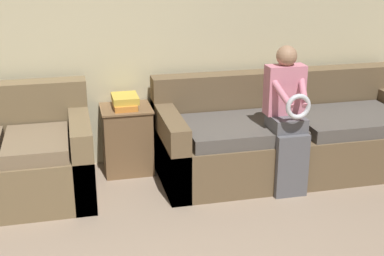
{
  "coord_description": "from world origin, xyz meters",
  "views": [
    {
      "loc": [
        -0.27,
        -1.61,
        1.94
      ],
      "look_at": [
        0.53,
        1.78,
        0.7
      ],
      "focal_mm": 50.0,
      "sensor_mm": 36.0,
      "label": 1
    }
  ],
  "objects_px": {
    "couch_main": "(288,137)",
    "couch_side": "(6,160)",
    "child_left_seated": "(288,115)",
    "book_stack": "(125,101)",
    "side_shelf": "(127,138)"
  },
  "relations": [
    {
      "from": "couch_main",
      "to": "couch_side",
      "type": "bearing_deg",
      "value": -179.95
    },
    {
      "from": "couch_side",
      "to": "child_left_seated",
      "type": "bearing_deg",
      "value": -9.97
    },
    {
      "from": "child_left_seated",
      "to": "book_stack",
      "type": "bearing_deg",
      "value": 151.06
    },
    {
      "from": "side_shelf",
      "to": "book_stack",
      "type": "height_order",
      "value": "book_stack"
    },
    {
      "from": "couch_main",
      "to": "side_shelf",
      "type": "relative_size",
      "value": 3.93
    },
    {
      "from": "book_stack",
      "to": "child_left_seated",
      "type": "bearing_deg",
      "value": -28.94
    },
    {
      "from": "side_shelf",
      "to": "book_stack",
      "type": "xyz_separation_m",
      "value": [
        -0.01,
        0.0,
        0.34
      ]
    },
    {
      "from": "side_shelf",
      "to": "couch_side",
      "type": "bearing_deg",
      "value": -164.02
    },
    {
      "from": "couch_side",
      "to": "side_shelf",
      "type": "height_order",
      "value": "couch_side"
    },
    {
      "from": "couch_main",
      "to": "child_left_seated",
      "type": "relative_size",
      "value": 1.96
    },
    {
      "from": "couch_side",
      "to": "book_stack",
      "type": "distance_m",
      "value": 1.07
    },
    {
      "from": "couch_side",
      "to": "side_shelf",
      "type": "distance_m",
      "value": 1.02
    },
    {
      "from": "child_left_seated",
      "to": "side_shelf",
      "type": "height_order",
      "value": "child_left_seated"
    },
    {
      "from": "couch_main",
      "to": "side_shelf",
      "type": "height_order",
      "value": "couch_main"
    },
    {
      "from": "couch_main",
      "to": "child_left_seated",
      "type": "bearing_deg",
      "value": -116.08
    }
  ]
}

